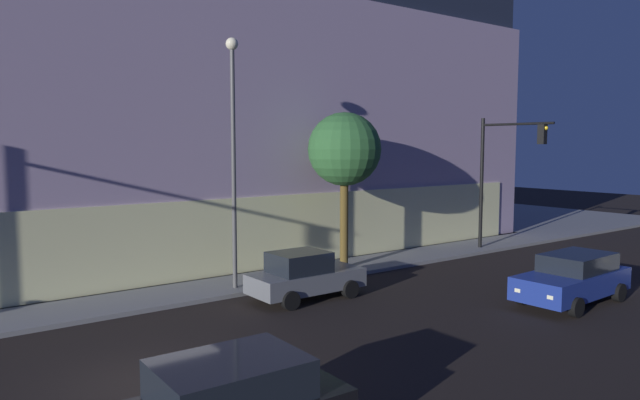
{
  "coord_description": "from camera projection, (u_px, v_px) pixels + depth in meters",
  "views": [
    {
      "loc": [
        -4.33,
        -12.33,
        5.27
      ],
      "look_at": [
        8.88,
        5.44,
        3.19
      ],
      "focal_mm": 32.69,
      "sensor_mm": 36.0,
      "label": 1
    }
  ],
  "objects": [
    {
      "name": "car_grey",
      "position": [
        304.0,
        275.0,
        20.0
      ],
      "size": [
        4.03,
        1.98,
        1.66
      ],
      "color": "slate",
      "rests_on": "ground"
    },
    {
      "name": "sidewalk_tree",
      "position": [
        344.0,
        150.0,
        24.04
      ],
      "size": [
        3.05,
        3.05,
        6.49
      ],
      "color": "brown",
      "rests_on": "sidewalk_corner"
    },
    {
      "name": "modern_building",
      "position": [
        184.0,
        113.0,
        34.13
      ],
      "size": [
        31.09,
        24.27,
        14.53
      ],
      "color": "#4C4C51",
      "rests_on": "ground"
    },
    {
      "name": "traffic_light_far_corner",
      "position": [
        502.0,
        162.0,
        28.17
      ],
      "size": [
        0.48,
        3.78,
        6.47
      ],
      "color": "black",
      "rests_on": "sidewalk_corner"
    },
    {
      "name": "car_blue",
      "position": [
        573.0,
        278.0,
        19.51
      ],
      "size": [
        4.72,
        2.22,
        1.64
      ],
      "color": "navy",
      "rests_on": "ground"
    },
    {
      "name": "ground_plane",
      "position": [
        145.0,
        384.0,
        12.92
      ],
      "size": [
        120.0,
        120.0,
        0.0
      ],
      "primitive_type": "plane",
      "color": "black"
    },
    {
      "name": "street_lamp_sidewalk",
      "position": [
        233.0,
        135.0,
        20.55
      ],
      "size": [
        0.44,
        0.44,
        8.87
      ],
      "color": "#515151",
      "rests_on": "sidewalk_corner"
    }
  ]
}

